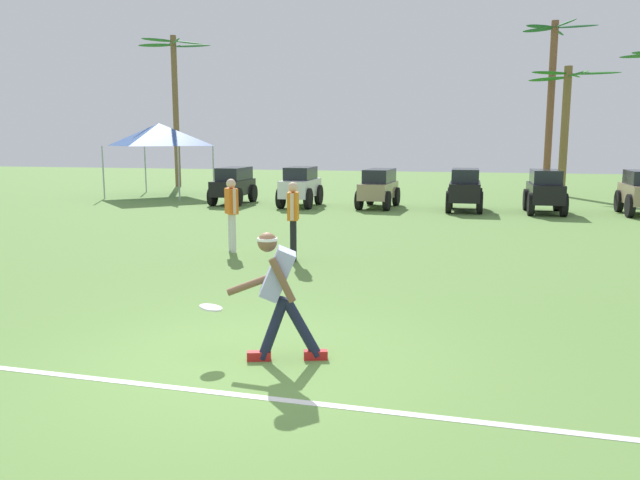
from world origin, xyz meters
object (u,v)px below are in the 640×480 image
Objects in this scene: frisbee_thrower at (278,289)px; palm_tree_right_of_centre at (566,118)px; teammate_near_sideline at (232,208)px; palm_tree_left_of_centre at (551,94)px; parked_car_slot_c at (379,187)px; frisbee_in_flight at (211,308)px; parked_car_slot_a at (233,184)px; teammate_midfield at (293,214)px; event_tent at (159,135)px; parked_car_slot_b at (300,186)px; parked_car_slot_d at (465,189)px; palm_tree_far_left at (175,95)px; parked_car_slot_e at (545,190)px.

frisbee_thrower is 22.62m from palm_tree_right_of_centre.
palm_tree_left_of_centre is (8.00, 16.60, 3.34)m from teammate_near_sideline.
frisbee_thrower is at bearing -85.31° from parked_car_slot_c.
frisbee_in_flight is 15.47m from parked_car_slot_c.
teammate_midfield is at bearing -62.29° from parked_car_slot_a.
parked_car_slot_a is at bearing -27.27° from event_tent.
parked_car_slot_a is at bearing 172.60° from parked_car_slot_b.
frisbee_thrower is 16.82m from parked_car_slot_a.
palm_tree_right_of_centre is at bearing 35.05° from parked_car_slot_b.
teammate_near_sideline is at bearing -68.38° from parked_car_slot_a.
parked_car_slot_b is at bearing -7.40° from parked_car_slot_a.
parked_car_slot_a is at bearing -152.54° from palm_tree_right_of_centre.
event_tent is at bearing 169.01° from parked_car_slot_d.
parked_car_slot_a is (-5.92, 15.46, 0.18)m from frisbee_in_flight.
palm_tree_left_of_centre reaches higher than parked_car_slot_a.
parked_car_slot_c is (-1.27, 15.43, -0.07)m from frisbee_thrower.
palm_tree_left_of_centre is (9.04, 7.56, 3.54)m from parked_car_slot_b.
parked_car_slot_d is (8.38, -0.32, 0.02)m from parked_car_slot_a.
parked_car_slot_b is (-1.04, 9.04, -0.20)m from teammate_near_sideline.
palm_tree_far_left reaches higher than teammate_midfield.
palm_tree_far_left is at bearing 177.07° from palm_tree_right_of_centre.
teammate_near_sideline is at bearing -128.54° from parked_car_slot_e.
frisbee_in_flight is 15.90m from parked_car_slot_e.
teammate_near_sideline reaches higher than parked_car_slot_a.
teammate_near_sideline is at bearing -115.74° from palm_tree_left_of_centre.
event_tent is (-12.45, 2.42, 1.81)m from parked_car_slot_d.
palm_tree_right_of_centre is at bearing 27.46° from parked_car_slot_a.
parked_car_slot_b is 8.23m from parked_car_slot_e.
teammate_midfield is (-0.65, 5.43, 0.39)m from frisbee_in_flight.
parked_car_slot_d is at bearing 83.66° from frisbee_thrower.
frisbee_thrower reaches higher than parked_car_slot_e.
teammate_midfield is 0.21× the size of palm_tree_far_left.
frisbee_in_flight is 0.14× the size of parked_car_slot_e.
teammate_near_sideline is at bearing -55.84° from event_tent.
teammate_midfield is at bearing -90.92° from parked_car_slot_c.
parked_car_slot_b is at bearing 104.91° from frisbee_thrower.
frisbee_thrower is 6.74m from teammate_near_sideline.
teammate_near_sideline is 0.64× the size of parked_car_slot_c.
parked_car_slot_c is (0.16, 10.03, -0.22)m from teammate_midfield.
parked_car_slot_e is at bearing -3.78° from parked_car_slot_c.
palm_tree_right_of_centre is (9.57, 6.71, 2.50)m from parked_car_slot_b.
palm_tree_left_of_centre is (5.02, 22.64, 3.48)m from frisbee_thrower.
frisbee_thrower is 20.65m from event_tent.
parked_car_slot_a is 2.70m from parked_car_slot_b.
event_tent reaches higher than parked_car_slot_b.
parked_car_slot_a is at bearing 178.07° from parked_car_slot_e.
parked_car_slot_c is 1.04× the size of parked_car_slot_d.
palm_tree_right_of_centre is at bearing 66.95° from teammate_midfield.
event_tent is (-14.98, 2.47, 1.81)m from parked_car_slot_e.
parked_car_slot_d reaches higher than parked_car_slot_a.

